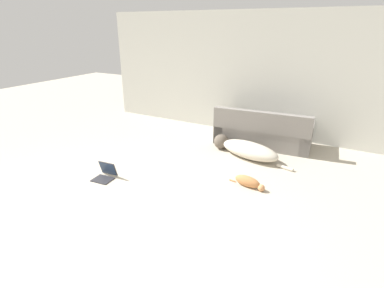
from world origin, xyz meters
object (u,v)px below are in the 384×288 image
object	(u,v)px
couch	(263,133)
cat	(249,182)
laptop_open	(106,173)
dog	(245,149)

from	to	relation	value
couch	cat	xyz separation A→B (m)	(0.34, -1.89, -0.17)
couch	laptop_open	distance (m)	3.32
cat	laptop_open	bearing A→B (deg)	-150.03
couch	cat	bearing A→B (deg)	95.89
couch	dog	world-z (taller)	couch
dog	cat	xyz separation A→B (m)	(0.45, -1.12, -0.07)
couch	laptop_open	size ratio (longest dim) A/B	5.61
cat	couch	bearing A→B (deg)	109.07
cat	laptop_open	world-z (taller)	laptop_open
cat	laptop_open	size ratio (longest dim) A/B	1.73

